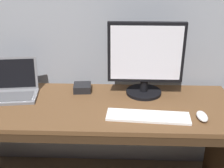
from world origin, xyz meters
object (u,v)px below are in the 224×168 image
Objects in this scene: wired_keyboard at (148,116)px; external_drive_box at (82,88)px; laptop_space_gray at (12,89)px; external_monitor at (146,59)px; computer_mouse at (202,116)px.

external_drive_box reaches higher than wired_keyboard.
laptop_space_gray is 0.91m from wired_keyboard.
external_monitor is 1.01× the size of wired_keyboard.
computer_mouse is (1.18, -0.26, -0.03)m from laptop_space_gray.
wired_keyboard is (0.88, -0.25, -0.04)m from laptop_space_gray.
external_drive_box is at bearing 174.65° from external_monitor.
external_drive_box is (-0.73, 0.35, 0.01)m from computer_mouse.
laptop_space_gray is 0.72× the size of external_monitor.
computer_mouse is at bearing -12.29° from laptop_space_gray.
laptop_space_gray is 3.12× the size of computer_mouse.
external_drive_box is at bearing 141.19° from wired_keyboard.
external_monitor is at bearing 132.46° from computer_mouse.
external_monitor is (0.87, 0.05, 0.20)m from laptop_space_gray.
wired_keyboard is at bearing -15.98° from laptop_space_gray.
external_monitor is at bearing -5.35° from external_drive_box.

